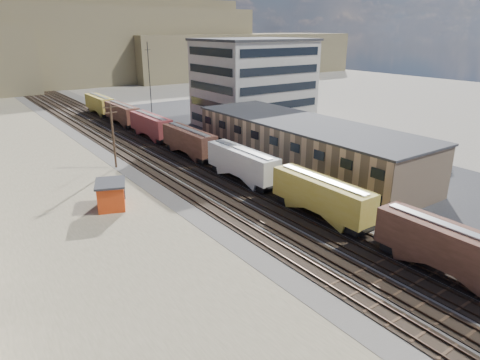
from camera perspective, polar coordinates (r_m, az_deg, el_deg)
ground at (r=41.47m, az=17.25°, el=-10.93°), size 300.00×300.00×0.00m
ballast_bed at (r=79.27m, az=-12.40°, el=4.20°), size 18.00×200.00×0.06m
dirt_yard at (r=64.72m, az=-25.10°, el=-0.74°), size 24.00×180.00×0.03m
asphalt_lot at (r=78.58m, az=7.07°, el=4.37°), size 26.00×120.00×0.04m
rail_tracks at (r=79.05m, az=-12.77°, el=4.19°), size 11.40×200.00×0.24m
freight_train at (r=65.75m, az=-3.59°, el=3.98°), size 3.00×119.74×4.46m
warehouse at (r=65.97m, az=8.52°, el=4.62°), size 12.40×40.40×7.25m
office_tower at (r=95.67m, az=1.78°, el=12.86°), size 22.60×18.60×18.45m
utility_pole_north at (r=67.82m, az=-16.58°, el=5.87°), size 2.20×0.32×10.00m
radio_mast at (r=88.88m, az=-11.88°, el=11.86°), size 1.20×0.16×18.00m
hills_north at (r=191.02m, az=-27.64°, el=15.57°), size 265.00×80.00×32.00m
maintenance_shed at (r=53.44m, az=-16.79°, el=-1.86°), size 4.81×5.39×3.26m
parked_car_silver at (r=69.85m, az=24.94°, el=1.30°), size 5.10×2.46×1.43m
parked_car_blue at (r=96.71m, az=-0.39°, el=7.82°), size 5.75×4.65×1.45m
parked_car_far at (r=92.03m, az=8.98°, el=7.00°), size 2.05×4.61×1.54m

